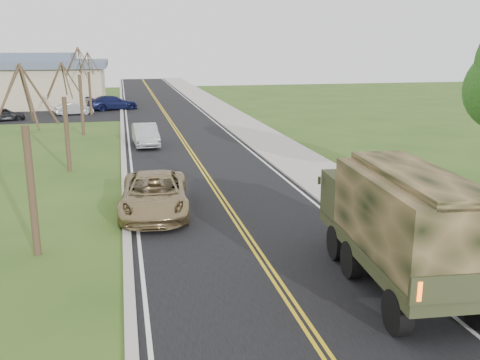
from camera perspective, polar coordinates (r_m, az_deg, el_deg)
name	(u,v)px	position (r m, az deg, el deg)	size (l,w,h in m)	color
road	(170,121)	(47.86, -7.46, 6.25)	(8.00, 120.00, 0.01)	black
curb_right	(216,119)	(48.39, -2.53, 6.50)	(0.30, 120.00, 0.12)	#9E998E
sidewalk_right	(235,119)	(48.72, -0.49, 6.56)	(3.20, 120.00, 0.10)	#9E998E
curb_left	(122,122)	(47.68, -12.46, 6.06)	(0.30, 120.00, 0.10)	#9E998E
bare_tree_a	(30,176)	(17.93, -21.49, 0.41)	(1.93, 2.26, 6.08)	#38281C
bare_tree_b	(66,125)	(29.67, -18.05, 5.58)	(1.83, 2.14, 5.73)	#38281C
bare_tree_c	(81,98)	(41.51, -16.59, 8.41)	(2.04, 2.39, 6.42)	#38281C
bare_tree_d	(90,88)	(53.47, -15.74, 9.42)	(1.88, 2.20, 5.91)	#38281C
commercial_building	(9,81)	(64.44, -23.40, 9.66)	(25.50, 21.50, 5.65)	tan
military_truck	(401,219)	(15.19, 16.83, -4.03)	(2.99, 7.18, 3.50)	black
suv_champagne	(154,194)	(21.64, -9.12, -1.51)	(2.62, 5.68, 1.58)	#957E54
sedan_silver	(146,135)	(36.32, -10.05, 4.75)	(1.53, 4.40, 1.45)	#AAAAAF
lot_car_dark	(4,114)	(51.83, -23.87, 6.43)	(1.41, 3.51, 1.20)	black
lot_car_silver	(74,109)	(54.04, -17.31, 7.26)	(1.24, 3.55, 1.17)	#AEAEB3
lot_car_navy	(113,103)	(57.14, -13.41, 8.02)	(2.07, 5.09, 1.48)	#0F1438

